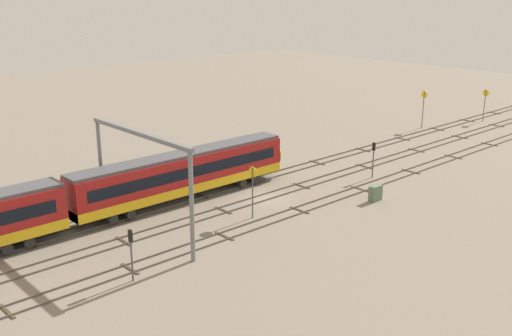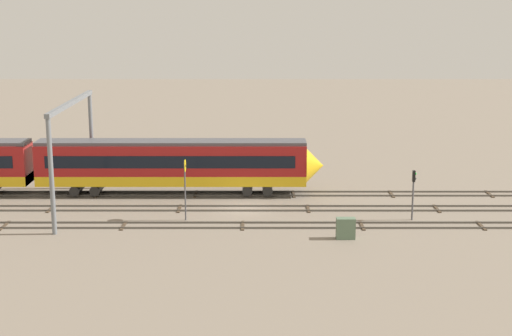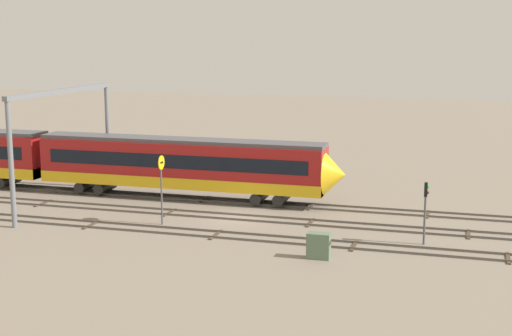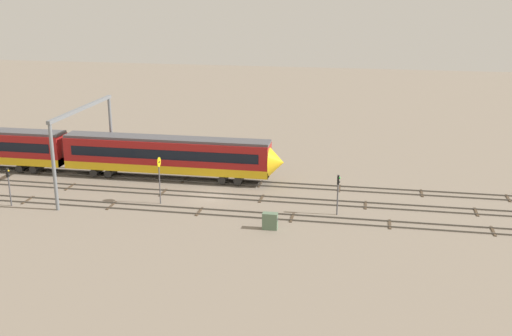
{
  "view_description": "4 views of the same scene",
  "coord_description": "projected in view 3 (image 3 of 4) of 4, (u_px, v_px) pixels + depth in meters",
  "views": [
    {
      "loc": [
        -39.49,
        -42.09,
        20.64
      ],
      "look_at": [
        -0.7,
        0.54,
        3.18
      ],
      "focal_mm": 42.39,
      "sensor_mm": 36.0,
      "label": 1
    },
    {
      "loc": [
        1.03,
        -61.42,
        17.3
      ],
      "look_at": [
        1.11,
        1.63,
        3.18
      ],
      "focal_mm": 53.17,
      "sensor_mm": 36.0,
      "label": 2
    },
    {
      "loc": [
        15.9,
        -49.6,
        13.27
      ],
      "look_at": [
        0.39,
        3.36,
        3.16
      ],
      "focal_mm": 51.38,
      "sensor_mm": 36.0,
      "label": 3
    },
    {
      "loc": [
        16.07,
        -60.77,
        21.97
      ],
      "look_at": [
        4.57,
        1.42,
        2.94
      ],
      "focal_mm": 43.6,
      "sensor_mm": 36.0,
      "label": 4
    }
  ],
  "objects": [
    {
      "name": "track_with_train",
      "position": [
        257.0,
        202.0,
        58.21
      ],
      "size": [
        195.05,
        2.4,
        0.16
      ],
      "color": "#59544C",
      "rests_on": "ground"
    },
    {
      "name": "speed_sign_near_foreground",
      "position": [
        161.0,
        179.0,
        51.21
      ],
      "size": [
        0.14,
        1.0,
        4.95
      ],
      "color": "#4C4C51",
      "rests_on": "ground"
    },
    {
      "name": "relay_cabinet",
      "position": [
        319.0,
        246.0,
        43.79
      ],
      "size": [
        1.41,
        0.72,
        1.57
      ],
      "color": "#597259",
      "rests_on": "ground"
    },
    {
      "name": "ground_plane",
      "position": [
        238.0,
        218.0,
        53.61
      ],
      "size": [
        211.05,
        211.05,
        0.0
      ],
      "primitive_type": "plane",
      "color": "gray"
    },
    {
      "name": "track_second_near",
      "position": [
        238.0,
        217.0,
        53.6
      ],
      "size": [
        195.05,
        2.4,
        0.16
      ],
      "color": "#59544C",
      "rests_on": "ground"
    },
    {
      "name": "track_near_foreground",
      "position": [
        216.0,
        234.0,
        48.98
      ],
      "size": [
        195.05,
        2.4,
        0.16
      ],
      "color": "#59544C",
      "rests_on": "ground"
    },
    {
      "name": "overhead_gantry",
      "position": [
        64.0,
        122.0,
        56.44
      ],
      "size": [
        0.4,
        14.68,
        9.15
      ],
      "color": "slate",
      "rests_on": "ground"
    },
    {
      "name": "signal_light_trackside_approach",
      "position": [
        426.0,
        204.0,
        46.38
      ],
      "size": [
        0.31,
        0.32,
        4.05
      ],
      "color": "#4C4C51",
      "rests_on": "ground"
    }
  ]
}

